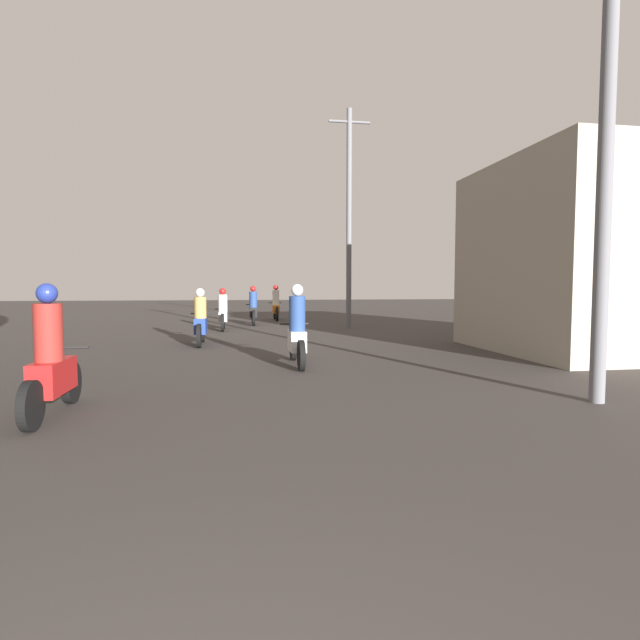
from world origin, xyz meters
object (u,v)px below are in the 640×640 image
(motorcycle_blue, at_px, (201,322))
(motorcycle_orange, at_px, (276,306))
(motorcycle_silver, at_px, (223,313))
(building_right_near, at_px, (614,258))
(motorcycle_red, at_px, (51,364))
(motorcycle_black, at_px, (253,309))
(motorcycle_white, at_px, (297,333))
(utility_pole_far, at_px, (349,215))
(utility_pole_near, at_px, (607,112))

(motorcycle_blue, height_order, motorcycle_orange, motorcycle_orange)
(motorcycle_silver, bearing_deg, building_right_near, -43.84)
(motorcycle_red, relative_size, motorcycle_black, 0.97)
(motorcycle_white, distance_m, motorcycle_black, 11.06)
(motorcycle_red, xyz_separation_m, motorcycle_blue, (1.23, 7.36, -0.02))
(motorcycle_blue, relative_size, utility_pole_far, 0.24)
(motorcycle_red, xyz_separation_m, utility_pole_far, (6.46, 12.49, 3.68))
(motorcycle_orange, bearing_deg, motorcycle_black, -113.20)
(motorcycle_orange, height_order, utility_pole_near, utility_pole_near)
(motorcycle_red, xyz_separation_m, building_right_near, (11.28, 4.47, 1.63))
(motorcycle_white, bearing_deg, motorcycle_blue, 118.48)
(motorcycle_silver, height_order, motorcycle_orange, motorcycle_orange)
(motorcycle_silver, relative_size, utility_pole_near, 0.26)
(utility_pole_far, bearing_deg, motorcycle_orange, 118.12)
(motorcycle_black, xyz_separation_m, utility_pole_near, (4.19, -14.89, 3.22))
(motorcycle_white, distance_m, motorcycle_orange, 13.72)
(motorcycle_white, relative_size, motorcycle_silver, 1.03)
(motorcycle_red, distance_m, utility_pole_near, 7.75)
(motorcycle_red, height_order, utility_pole_near, utility_pole_near)
(motorcycle_black, relative_size, motorcycle_orange, 0.94)
(motorcycle_red, bearing_deg, building_right_near, 30.29)
(motorcycle_silver, bearing_deg, motorcycle_blue, -101.47)
(motorcycle_red, height_order, motorcycle_black, motorcycle_black)
(motorcycle_silver, bearing_deg, motorcycle_black, 59.24)
(motorcycle_white, relative_size, utility_pole_near, 0.27)
(motorcycle_silver, distance_m, motorcycle_black, 2.76)
(motorcycle_silver, distance_m, building_right_near, 12.30)
(motorcycle_silver, xyz_separation_m, utility_pole_far, (4.78, 0.51, 3.71))
(motorcycle_blue, relative_size, motorcycle_silver, 1.04)
(motorcycle_blue, height_order, motorcycle_black, motorcycle_black)
(motorcycle_red, distance_m, motorcycle_orange, 17.59)
(motorcycle_red, distance_m, motorcycle_white, 4.81)
(motorcycle_white, bearing_deg, utility_pole_far, 70.98)
(motorcycle_white, relative_size, motorcycle_black, 1.01)
(motorcycle_black, height_order, utility_pole_near, utility_pole_near)
(building_right_near, bearing_deg, motorcycle_orange, 119.97)
(motorcycle_white, height_order, motorcycle_blue, motorcycle_white)
(motorcycle_blue, bearing_deg, utility_pole_far, 40.41)
(motorcycle_white, bearing_deg, motorcycle_red, -134.89)
(motorcycle_orange, bearing_deg, motorcycle_silver, -114.04)
(motorcycle_white, distance_m, utility_pole_near, 6.20)
(motorcycle_silver, bearing_deg, motorcycle_orange, 60.13)
(motorcycle_blue, relative_size, building_right_near, 0.34)
(motorcycle_silver, relative_size, motorcycle_orange, 0.91)
(motorcycle_blue, bearing_deg, motorcycle_orange, 70.27)
(motorcycle_blue, bearing_deg, utility_pole_near, -57.22)
(building_right_near, relative_size, utility_pole_far, 0.71)
(motorcycle_silver, bearing_deg, motorcycle_white, -84.58)
(motorcycle_red, height_order, motorcycle_white, motorcycle_white)
(utility_pole_near, bearing_deg, utility_pole_far, 92.53)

